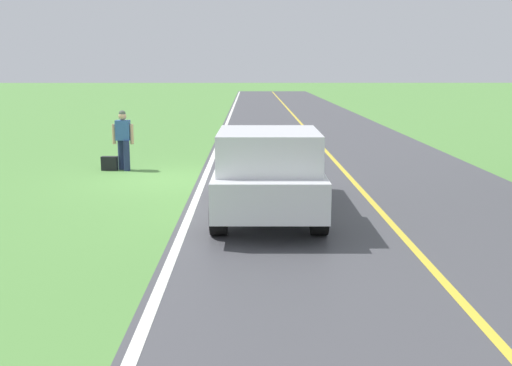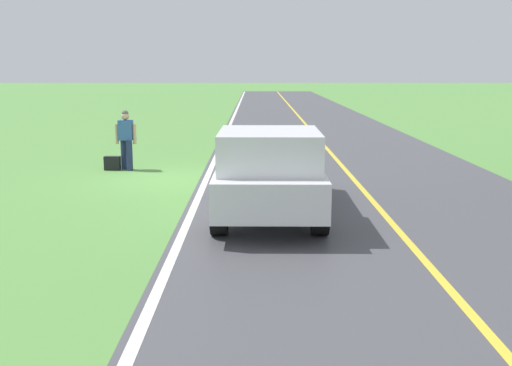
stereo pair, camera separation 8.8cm
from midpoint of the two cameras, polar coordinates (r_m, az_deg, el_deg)
The scene contains 7 objects.
ground_plane at distance 16.73m, azimuth -8.50°, elevation 0.39°, with size 200.00×200.00×0.00m, color #568E42.
road_surface at distance 16.79m, azimuth 8.63°, elevation 0.43°, with size 8.29×120.00×0.00m, color #47474C.
lane_edge_line at distance 16.62m, azimuth -4.98°, elevation 0.42°, with size 0.16×117.60×0.00m, color silver.
lane_centre_line at distance 16.79m, azimuth 8.63°, elevation 0.44°, with size 0.14×117.60×0.00m, color gold.
hitchhiker_walking at distance 18.26m, azimuth -12.36°, elevation 4.23°, with size 0.62×0.52×1.75m.
suitcase_carried at distance 18.39m, azimuth -13.60°, elevation 1.78°, with size 0.20×0.46×0.41m, color black.
pickup_truck_passing at distance 12.29m, azimuth 0.88°, elevation 1.34°, with size 2.15×5.42×1.82m.
Camera 1 is at (-2.26, 16.30, 2.98)m, focal length 43.03 mm.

